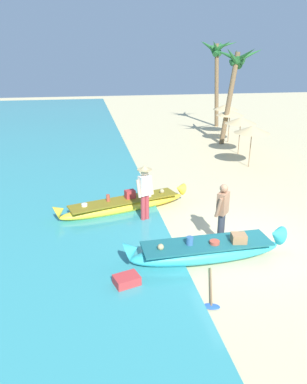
{
  "coord_description": "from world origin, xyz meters",
  "views": [
    {
      "loc": [
        -4.17,
        -8.01,
        4.81
      ],
      "look_at": [
        -2.28,
        2.04,
        0.9
      ],
      "focal_mm": 33.21,
      "sensor_mm": 36.0,
      "label": 1
    }
  ],
  "objects": [
    {
      "name": "boat_cyan_foreground",
      "position": [
        -1.43,
        -0.65,
        0.29
      ],
      "size": [
        4.2,
        0.92,
        0.81
      ],
      "color": "#33B2BC",
      "rests_on": "ground"
    },
    {
      "name": "parasol_row_1",
      "position": [
        3.61,
        9.12,
        1.75
      ],
      "size": [
        1.6,
        1.6,
        1.91
      ],
      "color": "#8E6B47",
      "rests_on": "ground"
    },
    {
      "name": "cooler_box",
      "position": [
        -3.53,
        -1.4,
        0.15
      ],
      "size": [
        0.64,
        0.54,
        0.3
      ],
      "primitive_type": "cube",
      "rotation": [
        0.0,
        0.0,
        0.29
      ],
      "color": "#C63838",
      "rests_on": "ground"
    },
    {
      "name": "palm_tree_leaning_seaward",
      "position": [
        4.97,
        16.92,
        4.77
      ],
      "size": [
        2.63,
        2.38,
        5.97
      ],
      "color": "brown",
      "rests_on": "ground"
    },
    {
      "name": "boat_yellow_midground",
      "position": [
        -3.12,
        2.73,
        0.25
      ],
      "size": [
        4.56,
        1.87,
        0.71
      ],
      "color": "yellow",
      "rests_on": "ground"
    },
    {
      "name": "paddle",
      "position": [
        -1.77,
        -1.98,
        0.03
      ],
      "size": [
        0.67,
        1.5,
        0.05
      ],
      "color": "#8E6B47",
      "rests_on": "ground"
    },
    {
      "name": "person_tourist_customer",
      "position": [
        -0.77,
        0.13,
        0.98
      ],
      "size": [
        0.52,
        0.54,
        1.73
      ],
      "color": "#333842",
      "rests_on": "ground"
    },
    {
      "name": "parasol_row_2",
      "position": [
        4.09,
        11.77,
        1.75
      ],
      "size": [
        1.6,
        1.6,
        1.91
      ],
      "color": "#8E6B47",
      "rests_on": "ground"
    },
    {
      "name": "parasol_row_3",
      "position": [
        4.76,
        14.18,
        1.75
      ],
      "size": [
        1.6,
        1.6,
        1.91
      ],
      "color": "#8E6B47",
      "rests_on": "ground"
    },
    {
      "name": "palm_tree_tall_inland",
      "position": [
        4.09,
        11.45,
        4.25
      ],
      "size": [
        2.7,
        2.6,
        5.39
      ],
      "color": "brown",
      "rests_on": "ground"
    },
    {
      "name": "parasol_row_0",
      "position": [
        3.12,
        6.78,
        1.75
      ],
      "size": [
        1.6,
        1.6,
        1.91
      ],
      "color": "#8E6B47",
      "rests_on": "ground"
    },
    {
      "name": "ground_plane",
      "position": [
        0.0,
        0.0,
        0.0
      ],
      "size": [
        80.0,
        80.0,
        0.0
      ],
      "primitive_type": "plane",
      "color": "beige"
    },
    {
      "name": "person_vendor_hatted",
      "position": [
        -2.58,
        1.85,
        1.06
      ],
      "size": [
        0.58,
        0.44,
        1.83
      ],
      "color": "#B2383D",
      "rests_on": "ground"
    }
  ]
}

